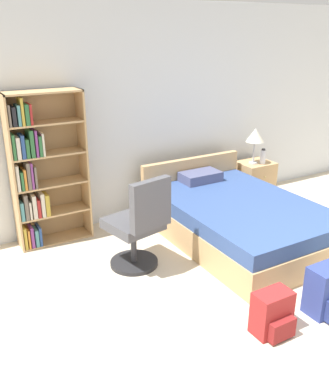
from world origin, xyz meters
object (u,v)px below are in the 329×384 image
at_px(bookshelf, 40,171).
at_px(water_bottle, 263,157).
at_px(bed, 236,218).
at_px(backpack_blue, 328,292).
at_px(office_chair, 139,226).
at_px(nightstand, 254,180).
at_px(table_lamp, 255,136).
at_px(backpack_red, 273,314).

height_order(bookshelf, water_bottle, bookshelf).
xyz_separation_m(bed, backpack_blue, (-0.23, -1.50, -0.04)).
height_order(bed, office_chair, office_chair).
height_order(bed, backpack_blue, bed).
bearing_deg(bed, backpack_blue, -98.56).
height_order(nightstand, backpack_blue, nightstand).
relative_size(bookshelf, office_chair, 1.70).
relative_size(office_chair, water_bottle, 4.63).
bearing_deg(water_bottle, office_chair, -160.41).
bearing_deg(office_chair, backpack_blue, -54.15).
height_order(bed, nightstand, bed).
distance_m(bookshelf, bed, 2.25).
xyz_separation_m(table_lamp, backpack_red, (-1.77, -2.32, -0.75)).
distance_m(bookshelf, table_lamp, 2.89).
relative_size(bookshelf, bed, 0.81).
bearing_deg(backpack_blue, water_bottle, 60.35).
relative_size(bed, backpack_blue, 4.88).
bearing_deg(nightstand, bookshelf, 177.78).
bearing_deg(bookshelf, office_chair, -58.03).
bearing_deg(bookshelf, backpack_red, -65.61).
bearing_deg(office_chair, bed, 2.54).
xyz_separation_m(bookshelf, nightstand, (2.96, -0.11, -0.58)).
bearing_deg(bed, nightstand, 40.33).
xyz_separation_m(bed, backpack_red, (-0.81, -1.47, -0.07)).
relative_size(table_lamp, water_bottle, 2.32).
relative_size(bookshelf, backpack_blue, 3.93).
bearing_deg(office_chair, table_lamp, 22.05).
bearing_deg(backpack_blue, office_chair, 125.85).
xyz_separation_m(bed, table_lamp, (0.96, 0.85, 0.67)).
distance_m(water_bottle, backpack_red, 2.96).
bearing_deg(bed, backpack_red, -118.88).
bearing_deg(bed, office_chair, -177.46).
distance_m(bookshelf, nightstand, 3.02).
bearing_deg(office_chair, bookshelf, 121.97).
relative_size(bookshelf, table_lamp, 3.40).
xyz_separation_m(bookshelf, backpack_blue, (1.70, -2.49, -0.64)).
xyz_separation_m(bookshelf, water_bottle, (3.00, -0.22, -0.21)).
bearing_deg(office_chair, nightstand, 22.09).
bearing_deg(table_lamp, backpack_red, -127.45).
xyz_separation_m(water_bottle, backpack_blue, (-1.30, -2.28, -0.42)).
height_order(bookshelf, table_lamp, bookshelf).
relative_size(water_bottle, backpack_blue, 0.50).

